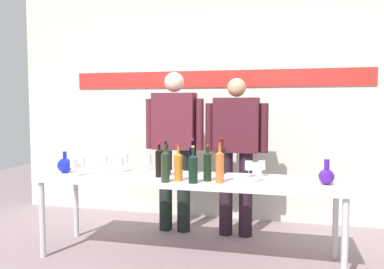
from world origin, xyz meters
name	(u,v)px	position (x,y,z in m)	size (l,w,h in m)	color
ground_plane	(188,258)	(0.00, 0.00, 0.00)	(10.00, 10.00, 0.00)	gray
back_wall	(216,94)	(0.00, 1.37, 1.50)	(5.09, 0.11, 3.00)	silver
display_table	(188,183)	(0.00, 0.00, 0.67)	(2.66, 0.67, 0.73)	white
decanter_blue_left	(65,165)	(-1.18, -0.04, 0.80)	(0.14, 0.14, 0.20)	#1421B6
decanter_blue_right	(327,176)	(1.15, -0.04, 0.80)	(0.12, 0.12, 0.20)	#431989
presenter_left	(174,140)	(-0.33, 0.72, 0.99)	(0.64, 0.22, 1.71)	black
presenter_right	(236,145)	(0.33, 0.72, 0.95)	(0.65, 0.22, 1.64)	black
wine_bottle_0	(220,166)	(0.31, -0.18, 0.87)	(0.07, 0.07, 0.33)	#C7642D
wine_bottle_1	(193,168)	(0.10, -0.23, 0.85)	(0.07, 0.07, 0.31)	black
wine_bottle_2	(178,166)	(-0.04, -0.17, 0.85)	(0.07, 0.07, 0.31)	orange
wine_bottle_3	(167,160)	(-0.22, 0.08, 0.86)	(0.07, 0.07, 0.30)	black
wine_bottle_4	(165,165)	(-0.13, -0.25, 0.87)	(0.07, 0.07, 0.34)	#22301F
wine_bottle_5	(207,165)	(0.20, -0.12, 0.86)	(0.07, 0.07, 0.31)	black
wine_bottle_6	(222,158)	(0.26, 0.26, 0.87)	(0.07, 0.07, 0.34)	black
wine_bottle_7	(192,159)	(-0.01, 0.20, 0.86)	(0.07, 0.07, 0.33)	black
wine_bottle_8	(159,162)	(-0.25, -0.04, 0.86)	(0.07, 0.07, 0.31)	black
wine_glass_left_0	(148,160)	(-0.47, 0.28, 0.83)	(0.06, 0.06, 0.15)	white
wine_glass_left_1	(81,163)	(-0.98, -0.11, 0.84)	(0.07, 0.07, 0.16)	white
wine_glass_left_2	(104,159)	(-0.89, 0.18, 0.84)	(0.07, 0.07, 0.15)	white
wine_glass_left_3	(125,159)	(-0.68, 0.19, 0.85)	(0.07, 0.07, 0.17)	white
wine_glass_left_4	(73,164)	(-0.99, -0.21, 0.84)	(0.06, 0.06, 0.16)	white
wine_glass_left_5	(120,162)	(-0.68, 0.08, 0.83)	(0.06, 0.06, 0.15)	white
wine_glass_right_0	(257,168)	(0.60, -0.08, 0.84)	(0.07, 0.07, 0.16)	white
wine_glass_right_1	(262,165)	(0.63, 0.19, 0.83)	(0.06, 0.06, 0.14)	white
wine_glass_right_2	(249,166)	(0.52, 0.14, 0.83)	(0.07, 0.07, 0.14)	white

